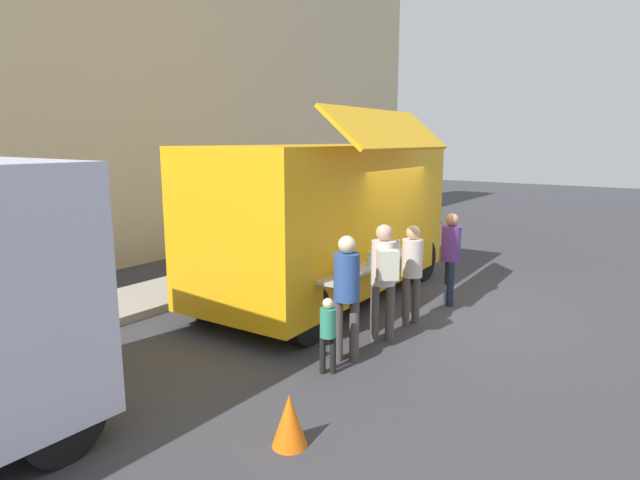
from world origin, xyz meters
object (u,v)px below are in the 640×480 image
object	(u,v)px
customer_front_ordering	(412,266)
customer_extra_browsing	(451,251)
child_near_queue	(328,329)
customer_mid_with_backpack	(384,271)
food_truck_main	(328,216)
traffic_cone_orange	(289,420)
customer_rear_waiting	(347,287)
trash_bin	(333,233)

from	to	relation	value
customer_front_ordering	customer_extra_browsing	xyz separation A→B (m)	(1.40, -0.10, 0.03)
customer_front_ordering	child_near_queue	bearing A→B (deg)	111.75
customer_mid_with_backpack	customer_extra_browsing	distance (m)	2.34
food_truck_main	customer_extra_browsing	distance (m)	2.36
traffic_cone_orange	customer_extra_browsing	xyz separation A→B (m)	(5.36, 0.50, 0.75)
child_near_queue	customer_front_ordering	bearing A→B (deg)	-35.87
food_truck_main	customer_rear_waiting	world-z (taller)	food_truck_main
customer_mid_with_backpack	traffic_cone_orange	bearing A→B (deg)	150.42
trash_bin	child_near_queue	xyz separation A→B (m)	(-6.45, -4.28, 0.11)
traffic_cone_orange	customer_front_ordering	world-z (taller)	customer_front_ordering
customer_rear_waiting	customer_extra_browsing	xyz separation A→B (m)	(3.25, -0.19, -0.03)
trash_bin	food_truck_main	bearing A→B (deg)	-147.28
customer_mid_with_backpack	customer_rear_waiting	distance (m)	0.92
food_truck_main	customer_extra_browsing	xyz separation A→B (m)	(0.92, -2.10, -0.58)
traffic_cone_orange	trash_bin	size ratio (longest dim) A/B	0.54
customer_front_ordering	customer_rear_waiting	size ratio (longest dim) A/B	0.94
trash_bin	customer_rear_waiting	bearing A→B (deg)	-144.54
traffic_cone_orange	child_near_queue	distance (m)	1.76
trash_bin	child_near_queue	size ratio (longest dim) A/B	0.98
customer_mid_with_backpack	customer_extra_browsing	world-z (taller)	customer_mid_with_backpack
customer_mid_with_backpack	food_truck_main	bearing A→B (deg)	13.56
customer_rear_waiting	customer_extra_browsing	distance (m)	3.25
customer_extra_browsing	trash_bin	bearing A→B (deg)	-63.92
customer_rear_waiting	customer_extra_browsing	size ratio (longest dim) A/B	1.03
food_truck_main	traffic_cone_orange	size ratio (longest dim) A/B	10.77
customer_front_ordering	customer_rear_waiting	distance (m)	1.85
customer_mid_with_backpack	child_near_queue	bearing A→B (deg)	137.81
trash_bin	child_near_queue	distance (m)	7.74
food_truck_main	trash_bin	bearing A→B (deg)	30.40
trash_bin	customer_front_ordering	distance (m)	5.97
customer_extra_browsing	child_near_queue	world-z (taller)	customer_extra_browsing
traffic_cone_orange	customer_mid_with_backpack	world-z (taller)	customer_mid_with_backpack
traffic_cone_orange	trash_bin	world-z (taller)	trash_bin
customer_front_ordering	child_near_queue	xyz separation A→B (m)	(-2.36, 0.04, -0.38)
trash_bin	customer_mid_with_backpack	world-z (taller)	customer_mid_with_backpack
food_truck_main	customer_mid_with_backpack	size ratio (longest dim) A/B	3.30
traffic_cone_orange	customer_extra_browsing	distance (m)	5.44
food_truck_main	customer_front_ordering	distance (m)	2.14
customer_extra_browsing	child_near_queue	xyz separation A→B (m)	(-3.76, 0.14, -0.41)
customer_front_ordering	child_near_queue	size ratio (longest dim) A/B	1.62
customer_mid_with_backpack	child_near_queue	distance (m)	1.51
customer_mid_with_backpack	child_near_queue	size ratio (longest dim) A/B	1.75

